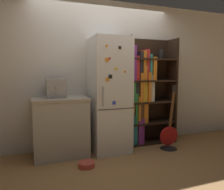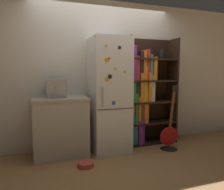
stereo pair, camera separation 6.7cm
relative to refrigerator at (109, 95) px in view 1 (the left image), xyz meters
name	(u,v)px [view 1 (the left image)]	position (x,y,z in m)	size (l,w,h in m)	color
ground_plane	(112,152)	(0.00, -0.13, -0.95)	(16.00, 16.00, 0.00)	#A87542
wall_back	(103,74)	(0.00, 0.35, 0.35)	(8.00, 0.05, 2.60)	silver
refrigerator	(109,95)	(0.00, 0.00, 0.00)	(0.61, 0.67, 1.90)	white
bookshelf	(142,93)	(0.71, 0.16, 0.00)	(0.98, 0.38, 1.96)	black
kitchen_counter	(61,127)	(-0.81, 0.04, -0.48)	(0.86, 0.58, 0.94)	#BCB7A8
espresso_machine	(56,88)	(-0.86, 0.07, 0.13)	(0.29, 0.36, 0.29)	#A5A39E
guitar	(169,139)	(1.00, -0.30, -0.79)	(0.34, 0.30, 1.12)	black
pet_bowl	(87,164)	(-0.53, -0.53, -0.91)	(0.24, 0.24, 0.07)	#D84C3F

